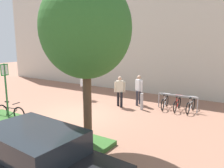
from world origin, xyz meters
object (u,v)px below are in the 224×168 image
(parking_sign_post, at_px, (6,84))
(person_shirt_blue, at_px, (85,84))
(bike_at_sign, at_px, (11,112))
(bike_rack_cluster, at_px, (177,104))
(person_casual_tan, at_px, (139,88))
(bollard_steel, at_px, (142,101))
(person_shirt_white, at_px, (120,90))
(car_black_suv, at_px, (38,162))
(tree_sidewalk, at_px, (86,29))

(parking_sign_post, xyz_separation_m, person_shirt_blue, (0.49, 5.00, -0.73))
(bike_at_sign, distance_m, bike_rack_cluster, 8.36)
(bike_at_sign, xyz_separation_m, person_casual_tan, (3.92, 5.50, 0.63))
(bollard_steel, xyz_separation_m, person_shirt_white, (-1.28, -0.15, 0.53))
(person_shirt_white, bearing_deg, car_black_suv, -73.97)
(person_shirt_blue, bearing_deg, person_shirt_white, -6.02)
(bike_at_sign, bearing_deg, bollard_steel, 46.57)
(parking_sign_post, distance_m, person_shirt_white, 5.74)
(parking_sign_post, height_order, bike_rack_cluster, parking_sign_post)
(person_casual_tan, relative_size, person_shirt_blue, 1.00)
(tree_sidewalk, bearing_deg, bollard_steel, 94.31)
(bike_at_sign, bearing_deg, person_shirt_blue, 84.16)
(bike_rack_cluster, relative_size, person_shirt_white, 1.23)
(bollard_steel, distance_m, person_shirt_blue, 4.02)
(bollard_steel, bearing_deg, person_shirt_blue, 178.08)
(tree_sidewalk, distance_m, person_shirt_white, 5.96)
(car_black_suv, bearing_deg, bike_at_sign, 152.83)
(tree_sidewalk, height_order, bollard_steel, tree_sidewalk)
(bike_rack_cluster, height_order, person_shirt_blue, person_shirt_blue)
(bike_at_sign, height_order, person_shirt_white, person_shirt_white)
(bike_rack_cluster, height_order, person_casual_tan, person_casual_tan)
(tree_sidewalk, relative_size, person_shirt_white, 3.25)
(person_shirt_white, relative_size, person_shirt_blue, 1.00)
(person_shirt_white, distance_m, person_casual_tan, 1.16)
(bollard_steel, distance_m, person_shirt_white, 1.40)
(person_shirt_white, distance_m, car_black_suv, 7.60)
(parking_sign_post, relative_size, bike_rack_cluster, 1.25)
(bike_at_sign, relative_size, bike_rack_cluster, 0.79)
(parking_sign_post, relative_size, car_black_suv, 0.60)
(bike_at_sign, distance_m, person_shirt_white, 5.62)
(parking_sign_post, bearing_deg, car_black_suv, -26.04)
(bollard_steel, relative_size, person_shirt_blue, 0.52)
(bollard_steel, relative_size, person_shirt_white, 0.52)
(tree_sidewalk, height_order, person_shirt_white, tree_sidewalk)
(tree_sidewalk, relative_size, bollard_steel, 6.21)
(person_casual_tan, xyz_separation_m, person_shirt_blue, (-3.42, -0.63, 0.00))
(bike_at_sign, distance_m, bollard_steel, 6.52)
(tree_sidewalk, distance_m, bike_at_sign, 6.07)
(person_shirt_white, bearing_deg, bike_rack_cluster, 21.45)
(parking_sign_post, height_order, person_shirt_white, parking_sign_post)
(parking_sign_post, xyz_separation_m, bike_at_sign, (-0.01, 0.14, -1.36))
(bike_at_sign, height_order, person_shirt_blue, person_shirt_blue)
(person_shirt_white, bearing_deg, parking_sign_post, -124.05)
(person_shirt_blue, relative_size, car_black_suv, 0.39)
(person_shirt_white, relative_size, person_casual_tan, 1.00)
(parking_sign_post, relative_size, bollard_steel, 2.93)
(bike_at_sign, relative_size, person_casual_tan, 0.97)
(tree_sidewalk, xyz_separation_m, person_shirt_blue, (-4.36, 5.16, -2.99))
(person_shirt_white, xyz_separation_m, car_black_suv, (2.10, -7.30, -0.23))
(parking_sign_post, bearing_deg, person_shirt_blue, 84.46)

